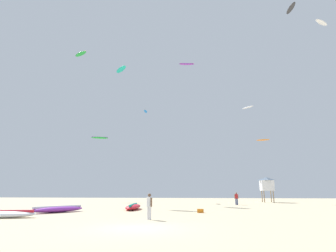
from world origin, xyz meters
TOP-DOWN VIEW (x-y plane):
  - ground_plane at (0.00, 0.00)m, footprint 120.00×120.00m
  - person_foreground at (-0.21, 4.27)m, footprint 0.43×0.43m
  - person_midground at (8.38, 24.51)m, footprint 0.55×0.38m
  - kite_grounded_near at (-9.29, 9.27)m, footprint 3.88×4.73m
  - kite_grounded_mid at (-10.77, 4.32)m, footprint 4.72×2.21m
  - kite_grounded_far at (-3.53, 13.65)m, footprint 1.81×5.00m
  - lifeguard_tower at (14.84, 33.67)m, footprint 2.30×2.30m
  - cooler_box at (3.26, 10.44)m, footprint 0.56×0.36m
  - kite_aloft_0 at (-18.75, 30.49)m, footprint 3.24×2.46m
  - kite_aloft_1 at (1.69, 31.55)m, footprint 2.94×1.19m
  - kite_aloft_2 at (21.42, 21.57)m, footprint 2.64×2.33m
  - kite_aloft_3 at (12.31, 31.88)m, footprint 2.12×2.19m
  - kite_aloft_4 at (14.79, 14.91)m, footprint 0.76×2.26m
  - kite_aloft_5 at (14.25, 31.26)m, footprint 2.19×1.02m
  - kite_aloft_6 at (-11.84, 34.64)m, footprint 3.38×3.72m
  - kite_aloft_7 at (-16.25, 36.73)m, footprint 3.46×1.99m
  - kite_aloft_8 at (-7.26, 38.14)m, footprint 0.74×2.27m

SIDE VIEW (x-z plane):
  - ground_plane at x=0.00m, z-range 0.00..0.00m
  - cooler_box at x=3.26m, z-range 0.00..0.32m
  - kite_grounded_mid at x=-10.77m, z-range -0.03..0.56m
  - kite_grounded_near at x=-9.29m, z-range -0.02..0.58m
  - kite_grounded_far at x=-3.53m, z-range -0.03..0.60m
  - person_midground at x=8.38m, z-range 0.14..1.81m
  - person_foreground at x=-0.21m, z-range 0.14..1.84m
  - lifeguard_tower at x=14.84m, z-range 0.98..5.13m
  - kite_aloft_5 at x=14.25m, z-range 10.09..10.30m
  - kite_aloft_7 at x=-16.25m, z-range 12.07..12.50m
  - kite_aloft_3 at x=12.31m, z-range 16.03..16.40m
  - kite_aloft_8 at x=-7.26m, z-range 17.85..18.13m
  - kite_aloft_4 at x=14.79m, z-range 23.08..23.35m
  - kite_aloft_1 at x=1.69m, z-range 24.73..25.18m
  - kite_aloft_2 at x=21.42m, z-range 25.23..25.58m
  - kite_aloft_6 at x=-11.84m, z-range 25.80..26.30m
  - kite_aloft_0 at x=-18.75m, z-range 27.47..27.87m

